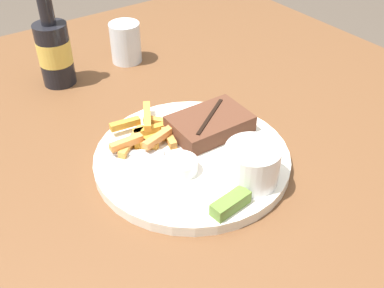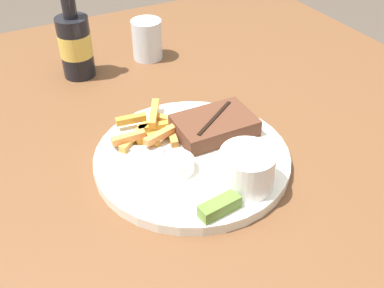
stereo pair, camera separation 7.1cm
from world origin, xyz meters
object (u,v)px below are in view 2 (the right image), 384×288
dinner_plate (192,158)px  beer_bottle (75,43)px  fork_utensil (141,149)px  steak_portion (214,125)px  dipping_sauce_cup (178,164)px  coleslaw_cup (247,167)px  drinking_glass (147,40)px  pickle_spear (219,206)px

dinner_plate → beer_bottle: 0.38m
beer_bottle → fork_utensil: bearing=-88.9°
dinner_plate → steak_portion: bearing=29.1°
steak_portion → dipping_sauce_cup: 0.11m
fork_utensil → beer_bottle: beer_bottle is taller
coleslaw_cup → beer_bottle: bearing=103.3°
dipping_sauce_cup → steak_portion: bearing=31.2°
steak_portion → coleslaw_cup: 0.14m
fork_utensil → dipping_sauce_cup: bearing=-31.9°
fork_utensil → coleslaw_cup: bearing=-19.6°
dinner_plate → coleslaw_cup: (0.04, -0.10, 0.04)m
dinner_plate → coleslaw_cup: bearing=-69.9°
beer_bottle → drinking_glass: beer_bottle is taller
dipping_sauce_cup → fork_utensil: dipping_sauce_cup is taller
coleslaw_cup → fork_utensil: coleslaw_cup is taller
beer_bottle → coleslaw_cup: bearing=-76.7°
dipping_sauce_cup → pickle_spear: 0.11m
steak_portion → pickle_spear: (-0.09, -0.16, -0.00)m
dinner_plate → dipping_sauce_cup: (-0.04, -0.03, 0.02)m
coleslaw_cup → drinking_glass: (0.05, 0.48, -0.01)m
steak_portion → beer_bottle: (-0.14, 0.34, 0.04)m
coleslaw_cup → beer_bottle: size_ratio=0.40×
fork_utensil → drinking_glass: size_ratio=1.32×
dinner_plate → drinking_glass: drinking_glass is taller
coleslaw_cup → dipping_sauce_cup: size_ratio=1.67×
steak_portion → dipping_sauce_cup: steak_portion is taller
dinner_plate → fork_utensil: (-0.07, 0.05, 0.01)m
fork_utensil → beer_bottle: 0.33m
dinner_plate → pickle_spear: (-0.03, -0.13, 0.02)m
steak_portion → fork_utensil: steak_portion is taller
steak_portion → pickle_spear: 0.19m
pickle_spear → drinking_glass: bearing=77.5°
coleslaw_cup → drinking_glass: 0.48m
fork_utensil → beer_bottle: (-0.01, 0.32, 0.05)m
pickle_spear → dinner_plate: bearing=78.6°
dipping_sauce_cup → drinking_glass: 0.42m
dinner_plate → beer_bottle: size_ratio=1.53×
beer_bottle → dipping_sauce_cup: bearing=-84.6°
pickle_spear → fork_utensil: bearing=103.3°
coleslaw_cup → pickle_spear: coleslaw_cup is taller
drinking_glass → dinner_plate: bearing=-102.9°
steak_portion → dipping_sauce_cup: bearing=-148.8°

